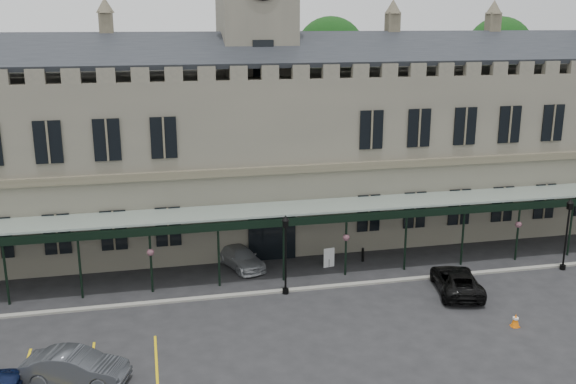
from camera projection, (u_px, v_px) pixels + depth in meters
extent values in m
plane|color=black|center=(313.00, 333.00, 33.10)|extent=(140.00, 140.00, 0.00)
cube|color=#625E52|center=(258.00, 157.00, 46.62)|extent=(60.00, 10.00, 12.00)
cube|color=brown|center=(272.00, 170.00, 41.68)|extent=(60.00, 0.35, 0.50)
cube|color=black|center=(263.00, 49.00, 42.24)|extent=(60.00, 4.77, 2.20)
cube|color=black|center=(251.00, 46.00, 46.95)|extent=(60.00, 4.77, 2.20)
cube|color=black|center=(272.00, 233.00, 42.87)|extent=(3.20, 0.18, 3.80)
cube|color=#625E52|center=(257.00, 88.00, 45.32)|extent=(5.00, 5.00, 22.00)
cube|color=black|center=(263.00, 61.00, 42.39)|extent=(1.40, 0.12, 2.80)
cube|color=#8C9E93|center=(278.00, 209.00, 40.51)|extent=(50.00, 4.00, 0.40)
cube|color=black|center=(284.00, 222.00, 38.69)|extent=(50.00, 0.18, 0.50)
cube|color=gray|center=(290.00, 290.00, 38.26)|extent=(60.00, 0.40, 0.12)
cylinder|color=#332314|center=(329.00, 133.00, 56.79)|extent=(0.70, 0.70, 12.00)
sphere|color=black|center=(330.00, 52.00, 54.98)|extent=(6.00, 6.00, 6.00)
cylinder|color=#332314|center=(493.00, 126.00, 60.19)|extent=(0.70, 0.70, 12.00)
sphere|color=black|center=(499.00, 50.00, 58.37)|extent=(6.00, 6.00, 6.00)
cylinder|color=black|center=(286.00, 291.00, 37.90)|extent=(0.38, 0.38, 0.31)
cylinder|color=black|center=(286.00, 260.00, 37.40)|extent=(0.13, 0.13, 4.17)
cube|color=black|center=(286.00, 224.00, 36.82)|extent=(0.29, 0.29, 0.42)
cone|color=black|center=(286.00, 218.00, 36.72)|extent=(0.46, 0.46, 0.31)
cylinder|color=black|center=(563.00, 267.00, 41.56)|extent=(0.37, 0.37, 0.31)
cylinder|color=black|center=(566.00, 239.00, 41.07)|extent=(0.12, 0.12, 4.12)
cube|color=black|center=(570.00, 206.00, 40.50)|extent=(0.29, 0.29, 0.41)
cone|color=black|center=(571.00, 201.00, 40.40)|extent=(0.45, 0.45, 0.31)
cube|color=orange|center=(515.00, 326.00, 33.84)|extent=(0.40, 0.40, 0.04)
cone|color=orange|center=(515.00, 320.00, 33.75)|extent=(0.46, 0.46, 0.73)
cylinder|color=silver|center=(516.00, 318.00, 33.72)|extent=(0.30, 0.30, 0.10)
cylinder|color=black|center=(329.00, 263.00, 41.94)|extent=(0.07, 0.07, 0.54)
cube|color=silver|center=(329.00, 258.00, 41.85)|extent=(0.76, 0.19, 1.30)
cylinder|color=black|center=(245.00, 261.00, 41.80)|extent=(0.17, 0.17, 0.96)
cylinder|color=black|center=(363.00, 255.00, 42.85)|extent=(0.17, 0.17, 0.95)
imported|color=#3C3F44|center=(76.00, 367.00, 28.42)|extent=(4.88, 3.01, 1.52)
imported|color=#A1A4A8|center=(241.00, 257.00, 41.87)|extent=(3.16, 4.82, 1.30)
imported|color=black|center=(456.00, 281.00, 37.99)|extent=(3.49, 5.55, 1.43)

